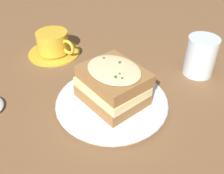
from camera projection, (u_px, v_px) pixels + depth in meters
name	position (u px, v px, depth m)	size (l,w,h in m)	color
ground_plane	(111.00, 100.00, 0.55)	(2.40, 2.40, 0.00)	brown
dinner_plate	(112.00, 102.00, 0.53)	(0.23, 0.23, 0.02)	white
sandwich	(113.00, 85.00, 0.50)	(0.16, 0.16, 0.08)	olive
teacup_with_saucer	(54.00, 45.00, 0.69)	(0.14, 0.14, 0.06)	gold
water_glass	(200.00, 56.00, 0.60)	(0.07, 0.07, 0.09)	silver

